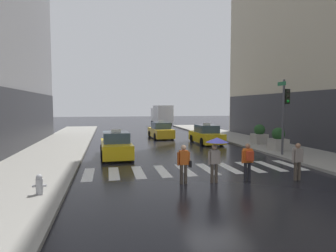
% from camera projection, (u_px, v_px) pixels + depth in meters
% --- Properties ---
extents(ground_plane, '(160.00, 160.00, 0.00)m').
position_uv_depth(ground_plane, '(218.00, 185.00, 12.07)').
color(ground_plane, black).
extents(curb_left, '(4.50, 70.00, 0.15)m').
position_uv_depth(curb_left, '(1.00, 196.00, 10.37)').
color(curb_left, gray).
rests_on(curb_left, ground).
extents(crosswalk_markings, '(11.30, 2.80, 0.01)m').
position_uv_depth(crosswalk_markings, '(196.00, 169.00, 14.99)').
color(crosswalk_markings, silver).
rests_on(crosswalk_markings, ground).
extents(traffic_light_pole, '(0.44, 0.84, 4.80)m').
position_uv_depth(traffic_light_pole, '(285.00, 106.00, 18.51)').
color(traffic_light_pole, '#47474C').
rests_on(traffic_light_pole, curb_right).
extents(taxi_lead, '(2.05, 4.60, 1.80)m').
position_uv_depth(taxi_lead, '(116.00, 146.00, 18.58)').
color(taxi_lead, yellow).
rests_on(taxi_lead, ground).
extents(taxi_second, '(2.02, 4.58, 1.80)m').
position_uv_depth(taxi_second, '(206.00, 135.00, 25.35)').
color(taxi_second, yellow).
rests_on(taxi_second, ground).
extents(taxi_third, '(2.12, 4.63, 1.80)m').
position_uv_depth(taxi_third, '(161.00, 131.00, 29.53)').
color(taxi_third, gold).
rests_on(taxi_third, ground).
extents(box_truck, '(2.31, 7.55, 3.35)m').
position_uv_depth(box_truck, '(162.00, 115.00, 44.06)').
color(box_truck, '#2D2D2D').
rests_on(box_truck, ground).
extents(pedestrian_with_umbrella, '(0.96, 0.96, 1.94)m').
position_uv_depth(pedestrian_with_umbrella, '(216.00, 147.00, 12.32)').
color(pedestrian_with_umbrella, '#473D33').
rests_on(pedestrian_with_umbrella, ground).
extents(pedestrian_with_backpack, '(0.55, 0.43, 1.65)m').
position_uv_depth(pedestrian_with_backpack, '(248.00, 159.00, 12.61)').
color(pedestrian_with_backpack, black).
rests_on(pedestrian_with_backpack, ground).
extents(pedestrian_with_handbag, '(0.60, 0.24, 1.65)m').
position_uv_depth(pedestrian_with_handbag, '(184.00, 162.00, 12.17)').
color(pedestrian_with_handbag, '#473D33').
rests_on(pedestrian_with_handbag, ground).
extents(pedestrian_plain_coat, '(0.55, 0.24, 1.65)m').
position_uv_depth(pedestrian_plain_coat, '(298.00, 159.00, 12.75)').
color(pedestrian_plain_coat, '#473D33').
rests_on(pedestrian_plain_coat, ground).
extents(fire_hydrant, '(0.48, 0.24, 0.72)m').
position_uv_depth(fire_hydrant, '(39.00, 184.00, 10.27)').
color(fire_hydrant, '#B2B2B7').
rests_on(fire_hydrant, curb_left).
extents(planter_near_corner, '(1.10, 1.10, 1.60)m').
position_uv_depth(planter_near_corner, '(278.00, 140.00, 20.60)').
color(planter_near_corner, '#A8A399').
rests_on(planter_near_corner, curb_right).
extents(planter_mid_block, '(1.10, 1.10, 1.60)m').
position_uv_depth(planter_mid_block, '(259.00, 135.00, 24.18)').
color(planter_mid_block, '#A8A399').
rests_on(planter_mid_block, curb_right).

